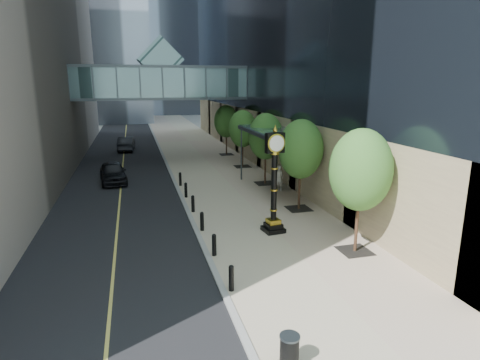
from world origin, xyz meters
name	(u,v)px	position (x,y,z in m)	size (l,w,h in m)	color
ground	(310,296)	(0.00, 0.00, 0.00)	(320.00, 320.00, 0.00)	gray
road	(125,144)	(-7.00, 40.00, 0.01)	(8.00, 180.00, 0.02)	black
sidewalk	(188,141)	(1.00, 40.00, 0.03)	(8.00, 180.00, 0.06)	tan
curb	(157,142)	(-3.00, 40.00, 0.04)	(0.25, 180.00, 0.07)	gray
skywalk	(161,81)	(-3.00, 28.00, 7.71)	(17.00, 4.20, 5.80)	#456E6F
entrance_canopy	(273,132)	(3.48, 14.00, 4.19)	(3.00, 8.00, 4.38)	#383F44
bollard_row	(197,213)	(-2.70, 9.00, 0.51)	(0.20, 16.20, 0.90)	black
street_trees	(269,138)	(3.60, 15.16, 3.67)	(2.73, 28.63, 5.62)	black
street_clock	(274,188)	(0.82, 6.31, 2.37)	(1.11, 1.11, 5.34)	black
trash_bin	(289,352)	(-2.16, -3.39, 0.51)	(0.52, 0.52, 0.90)	black
pedestrian	(279,178)	(3.86, 13.78, 0.99)	(0.68, 0.44, 1.85)	beige
car_near	(113,172)	(-7.57, 19.53, 0.82)	(1.88, 4.67, 1.59)	black
car_far	(126,144)	(-6.70, 34.71, 0.79)	(1.63, 4.68, 1.54)	black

